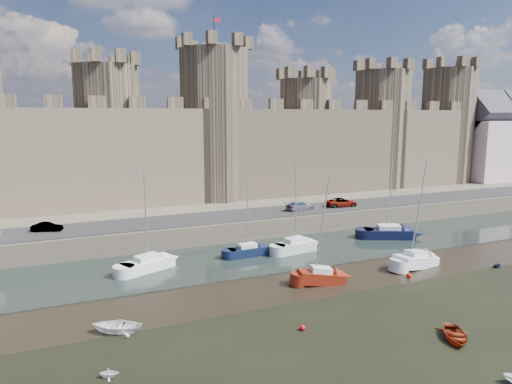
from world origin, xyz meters
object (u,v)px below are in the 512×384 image
(car_1, at_px, (47,227))
(sailboat_4, at_px, (321,276))
(sailboat_1, at_px, (248,250))
(car_2, at_px, (300,206))
(sailboat_0, at_px, (148,263))
(sailboat_2, at_px, (295,245))
(sailboat_3, at_px, (389,232))
(sailboat_5, at_px, (416,260))
(car_3, at_px, (342,202))

(car_1, relative_size, sailboat_4, 0.33)
(sailboat_4, bearing_deg, sailboat_1, 118.19)
(car_2, bearing_deg, sailboat_4, 143.46)
(car_2, relative_size, sailboat_0, 0.44)
(car_2, relative_size, sailboat_2, 0.42)
(sailboat_3, height_order, sailboat_5, sailboat_5)
(car_1, xyz_separation_m, sailboat_0, (9.33, -10.49, -2.26))
(car_3, xyz_separation_m, sailboat_2, (-12.75, -9.87, -2.31))
(car_3, bearing_deg, sailboat_0, 113.89)
(car_1, bearing_deg, sailboat_0, -121.97)
(car_1, height_order, sailboat_4, sailboat_4)
(sailboat_0, xyz_separation_m, sailboat_1, (11.08, 0.47, -0.05))
(sailboat_2, xyz_separation_m, sailboat_5, (9.09, -9.43, -0.06))
(sailboat_2, height_order, sailboat_3, sailboat_3)
(car_2, xyz_separation_m, sailboat_1, (-11.68, -9.38, -2.41))
(sailboat_0, distance_m, sailboat_3, 30.44)
(car_1, distance_m, car_2, 32.09)
(car_2, xyz_separation_m, car_3, (6.64, -0.23, 0.01))
(car_3, distance_m, sailboat_4, 24.84)
(sailboat_4, distance_m, sailboat_5, 11.49)
(car_3, distance_m, sailboat_1, 20.61)
(sailboat_2, bearing_deg, sailboat_3, -7.11)
(car_1, height_order, sailboat_3, sailboat_3)
(sailboat_3, height_order, sailboat_4, sailboat_3)
(car_2, distance_m, sailboat_3, 12.41)
(sailboat_0, height_order, sailboat_5, sailboat_5)
(sailboat_0, distance_m, sailboat_2, 16.65)
(sailboat_4, height_order, sailboat_5, sailboat_5)
(sailboat_0, bearing_deg, car_2, 0.26)
(car_3, xyz_separation_m, sailboat_3, (1.04, -9.24, -2.33))
(car_1, xyz_separation_m, sailboat_2, (25.98, -10.75, -2.21))
(car_3, bearing_deg, sailboat_3, -167.80)
(car_2, relative_size, sailboat_5, 0.40)
(car_1, distance_m, car_3, 38.74)
(car_2, height_order, sailboat_5, sailboat_5)
(car_3, height_order, sailboat_4, sailboat_4)
(car_3, distance_m, sailboat_5, 19.79)
(sailboat_0, height_order, sailboat_2, sailboat_2)
(car_3, distance_m, sailboat_2, 16.29)
(car_2, xyz_separation_m, sailboat_4, (-8.51, -19.77, -2.40))
(car_1, xyz_separation_m, sailboat_1, (20.41, -10.02, -2.32))
(car_3, relative_size, sailboat_4, 0.46)
(sailboat_0, bearing_deg, car_3, -5.04)
(car_2, height_order, sailboat_3, sailboat_3)
(car_1, distance_m, sailboat_2, 28.20)
(sailboat_3, bearing_deg, sailboat_2, -152.40)
(car_1, distance_m, sailboat_5, 40.52)
(sailboat_0, distance_m, sailboat_5, 27.50)
(sailboat_1, bearing_deg, car_3, 24.41)
(sailboat_5, bearing_deg, car_1, 140.65)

